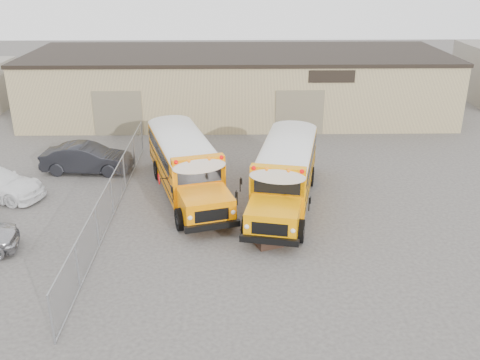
{
  "coord_description": "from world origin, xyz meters",
  "views": [
    {
      "loc": [
        -0.55,
        -19.31,
        10.96
      ],
      "look_at": [
        -0.15,
        3.19,
        1.6
      ],
      "focal_mm": 40.0,
      "sensor_mm": 36.0,
      "label": 1
    }
  ],
  "objects_px": {
    "school_bus_right": "(297,132)",
    "car_dark": "(87,158)",
    "school_bus_left": "(165,127)",
    "tarp_bundle": "(268,227)"
  },
  "relations": [
    {
      "from": "tarp_bundle",
      "to": "car_dark",
      "type": "height_order",
      "value": "car_dark"
    },
    {
      "from": "school_bus_left",
      "to": "tarp_bundle",
      "type": "height_order",
      "value": "school_bus_left"
    },
    {
      "from": "school_bus_left",
      "to": "car_dark",
      "type": "xyz_separation_m",
      "value": [
        -4.0,
        -3.03,
        -0.87
      ]
    },
    {
      "from": "school_bus_left",
      "to": "tarp_bundle",
      "type": "bearing_deg",
      "value": -64.45
    },
    {
      "from": "school_bus_left",
      "to": "school_bus_right",
      "type": "relative_size",
      "value": 1.0
    },
    {
      "from": "school_bus_left",
      "to": "car_dark",
      "type": "distance_m",
      "value": 5.1
    },
    {
      "from": "school_bus_left",
      "to": "tarp_bundle",
      "type": "distance_m",
      "value": 12.6
    },
    {
      "from": "school_bus_right",
      "to": "car_dark",
      "type": "bearing_deg",
      "value": -170.69
    },
    {
      "from": "school_bus_right",
      "to": "car_dark",
      "type": "distance_m",
      "value": 11.93
    },
    {
      "from": "school_bus_left",
      "to": "tarp_bundle",
      "type": "xyz_separation_m",
      "value": [
        5.42,
        -11.34,
        -0.88
      ]
    }
  ]
}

